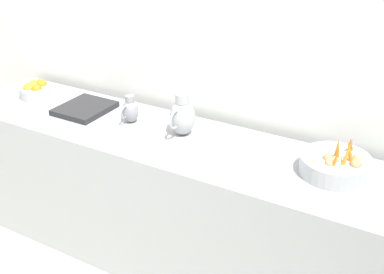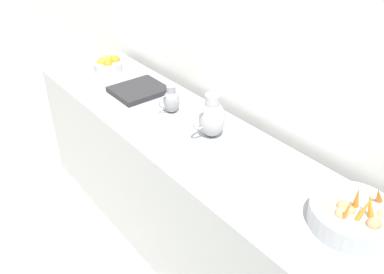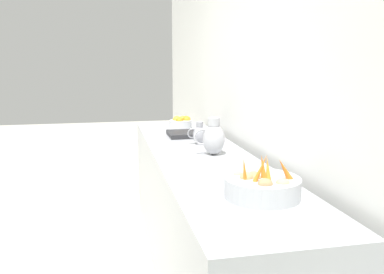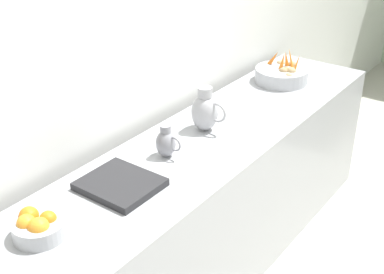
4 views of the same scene
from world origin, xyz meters
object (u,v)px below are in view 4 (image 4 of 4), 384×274
metal_pitcher_tall (205,111)px  metal_pitcher_short (166,142)px  vegetable_colander (282,74)px  orange_bowl (38,226)px

metal_pitcher_tall → metal_pitcher_short: size_ratio=1.46×
metal_pitcher_short → vegetable_colander: bearing=90.4°
orange_bowl → metal_pitcher_short: (0.00, 0.81, 0.03)m
metal_pitcher_tall → metal_pitcher_short: 0.36m
metal_pitcher_tall → metal_pitcher_short: (0.01, -0.36, -0.04)m
vegetable_colander → metal_pitcher_short: size_ratio=2.06×
vegetable_colander → metal_pitcher_short: vegetable_colander is taller
vegetable_colander → metal_pitcher_tall: metal_pitcher_tall is taller
orange_bowl → metal_pitcher_short: size_ratio=1.24×
vegetable_colander → metal_pitcher_tall: bearing=-90.3°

